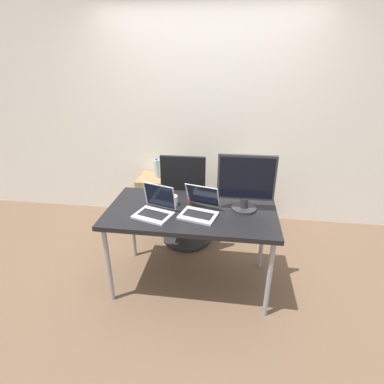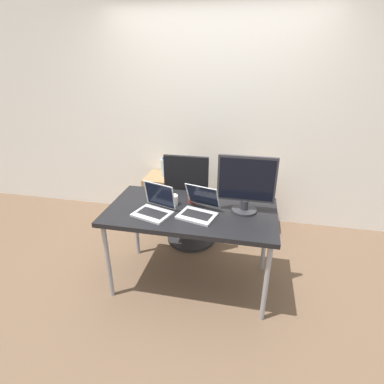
{
  "view_description": "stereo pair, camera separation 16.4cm",
  "coord_description": "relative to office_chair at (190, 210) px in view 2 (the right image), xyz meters",
  "views": [
    {
      "loc": [
        0.31,
        -2.24,
        1.98
      ],
      "look_at": [
        0.0,
        0.04,
        0.93
      ],
      "focal_mm": 28.0,
      "sensor_mm": 36.0,
      "label": 1
    },
    {
      "loc": [
        0.47,
        -2.21,
        1.98
      ],
      "look_at": [
        0.0,
        0.04,
        0.93
      ],
      "focal_mm": 28.0,
      "sensor_mm": 36.0,
      "label": 2
    }
  ],
  "objects": [
    {
      "name": "ground_plane",
      "position": [
        0.15,
        -0.64,
        -0.42
      ],
      "size": [
        14.0,
        14.0,
        0.0
      ],
      "primitive_type": "plane",
      "color": "brown"
    },
    {
      "name": "wall_back",
      "position": [
        0.15,
        0.73,
        0.88
      ],
      "size": [
        10.0,
        0.05,
        2.6
      ],
      "color": "white",
      "rests_on": "ground_plane"
    },
    {
      "name": "desk",
      "position": [
        0.15,
        -0.64,
        0.3
      ],
      "size": [
        1.44,
        0.76,
        0.78
      ],
      "color": "black",
      "rests_on": "ground_plane"
    },
    {
      "name": "office_chair",
      "position": [
        0.0,
        0.0,
        0.0
      ],
      "size": [
        0.56,
        0.56,
        1.1
      ],
      "color": "#232326",
      "rests_on": "ground_plane"
    },
    {
      "name": "cabinet_left",
      "position": [
        -0.44,
        0.49,
        -0.12
      ],
      "size": [
        0.46,
        0.42,
        0.6
      ],
      "color": "#99754C",
      "rests_on": "ground_plane"
    },
    {
      "name": "cabinet_right",
      "position": [
        0.64,
        0.49,
        -0.12
      ],
      "size": [
        0.46,
        0.42,
        0.6
      ],
      "color": "#99754C",
      "rests_on": "ground_plane"
    },
    {
      "name": "water_bottle",
      "position": [
        -0.44,
        0.49,
        0.29
      ],
      "size": [
        0.07,
        0.07,
        0.24
      ],
      "color": "silver",
      "rests_on": "cabinet_left"
    },
    {
      "name": "laptop_left",
      "position": [
        -0.14,
        -0.75,
        0.4
      ],
      "size": [
        0.35,
        0.34,
        0.24
      ],
      "color": "silver",
      "rests_on": "desk"
    },
    {
      "name": "laptop_right",
      "position": [
        0.23,
        -0.7,
        0.4
      ],
      "size": [
        0.34,
        0.37,
        0.23
      ],
      "color": "silver",
      "rests_on": "desk"
    },
    {
      "name": "monitor",
      "position": [
        0.59,
        -0.57,
        0.6
      ],
      "size": [
        0.47,
        0.21,
        0.49
      ],
      "color": "#2D2D33",
      "rests_on": "desk"
    },
    {
      "name": "coffee_cup_white",
      "position": [
        -0.02,
        -0.58,
        0.4
      ],
      "size": [
        0.08,
        0.08,
        0.09
      ],
      "color": "white",
      "rests_on": "desk"
    },
    {
      "name": "coffee_cup_brown",
      "position": [
        0.13,
        -0.49,
        0.41
      ],
      "size": [
        0.08,
        0.08,
        0.12
      ],
      "color": "maroon",
      "rests_on": "desk"
    }
  ]
}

